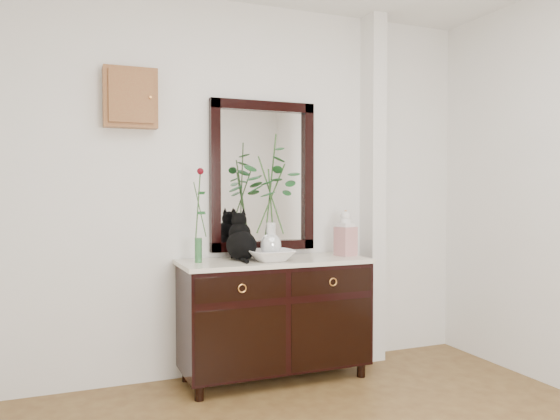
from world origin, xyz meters
name	(u,v)px	position (x,y,z in m)	size (l,w,h in m)	color
wall_back	(250,188)	(0.00, 1.98, 1.35)	(3.60, 0.04, 2.70)	silver
pilaster	(373,188)	(1.00, 1.90, 1.35)	(0.12, 0.20, 2.70)	silver
sideboard	(275,312)	(0.10, 1.73, 0.47)	(1.33, 0.52, 0.82)	black
wall_mirror	(263,176)	(0.10, 1.97, 1.44)	(0.80, 0.06, 1.10)	black
key_cabinet	(130,98)	(-0.85, 1.94, 1.95)	(0.35, 0.10, 0.40)	brown
cat	(241,236)	(-0.13, 1.79, 1.02)	(0.24, 0.29, 0.34)	black
lotus_bowl	(271,255)	(0.04, 1.65, 0.89)	(0.32, 0.32, 0.08)	white
vase_branches	(271,196)	(0.04, 1.65, 1.30)	(0.41, 0.41, 0.86)	silver
bud_vase_rose	(198,215)	(-0.44, 1.76, 1.17)	(0.08, 0.08, 0.64)	#306638
ginger_jar	(346,233)	(0.67, 1.74, 1.02)	(0.13, 0.13, 0.34)	white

